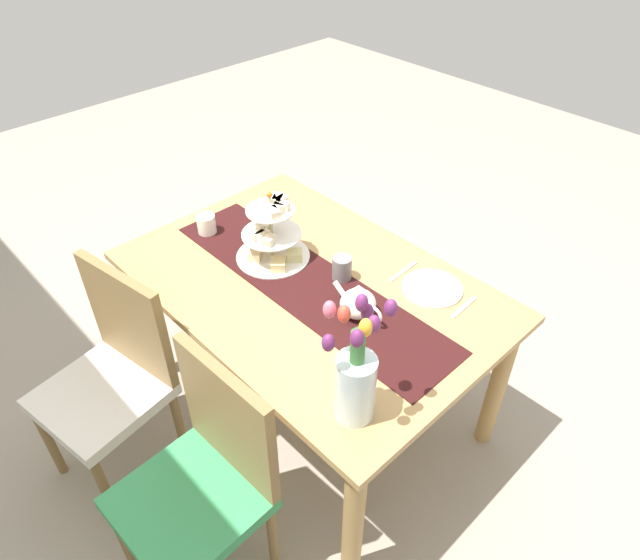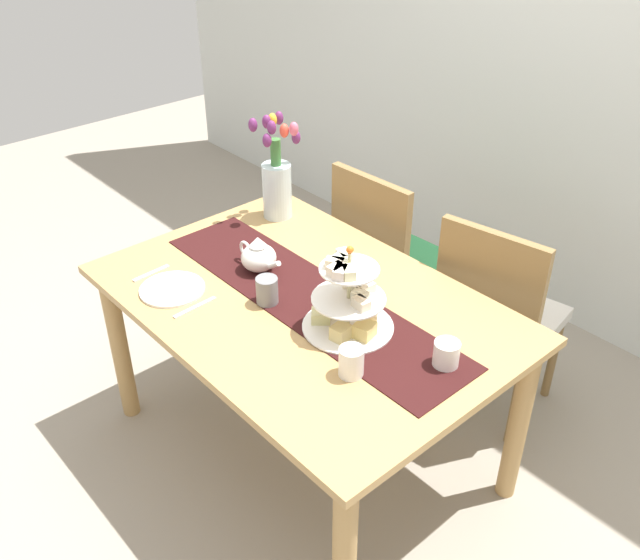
% 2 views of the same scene
% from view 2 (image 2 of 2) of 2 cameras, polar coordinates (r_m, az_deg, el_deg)
% --- Properties ---
extents(ground_plane, '(8.00, 8.00, 0.00)m').
position_cam_2_polar(ground_plane, '(2.91, -1.11, -13.47)').
color(ground_plane, gray).
extents(room_wall_rear, '(6.00, 0.08, 2.60)m').
position_cam_2_polar(room_wall_rear, '(3.36, 20.65, 17.06)').
color(room_wall_rear, silver).
rests_on(room_wall_rear, ground_plane).
extents(dining_table, '(1.46, 0.98, 0.73)m').
position_cam_2_polar(dining_table, '(2.50, -1.26, -3.54)').
color(dining_table, tan).
rests_on(dining_table, ground_plane).
extents(chair_left, '(0.44, 0.44, 0.91)m').
position_cam_2_polar(chair_left, '(3.15, 5.34, 2.14)').
color(chair_left, olive).
rests_on(chair_left, ground_plane).
extents(chair_right, '(0.49, 0.49, 0.91)m').
position_cam_2_polar(chair_right, '(2.84, 14.10, -2.54)').
color(chair_right, olive).
rests_on(chair_right, ground_plane).
extents(table_runner, '(1.31, 0.31, 0.00)m').
position_cam_2_polar(table_runner, '(2.44, -1.01, -1.41)').
color(table_runner, black).
rests_on(table_runner, dining_table).
extents(tiered_cake_stand, '(0.30, 0.30, 0.30)m').
position_cam_2_polar(tiered_cake_stand, '(2.24, 2.31, -1.81)').
color(tiered_cake_stand, beige).
rests_on(tiered_cake_stand, table_runner).
extents(teapot, '(0.24, 0.13, 0.14)m').
position_cam_2_polar(teapot, '(2.57, -5.02, 1.93)').
color(teapot, white).
rests_on(teapot, table_runner).
extents(tulip_vase, '(0.16, 0.19, 0.43)m').
position_cam_2_polar(tulip_vase, '(2.90, -3.52, 8.13)').
color(tulip_vase, silver).
rests_on(tulip_vase, dining_table).
extents(cream_jug, '(0.08, 0.08, 0.08)m').
position_cam_2_polar(cream_jug, '(2.16, 10.20, -5.93)').
color(cream_jug, white).
rests_on(cream_jug, dining_table).
extents(dinner_plate_left, '(0.23, 0.23, 0.01)m').
position_cam_2_polar(dinner_plate_left, '(2.53, -11.89, -0.73)').
color(dinner_plate_left, white).
rests_on(dinner_plate_left, dining_table).
extents(fork_left, '(0.02, 0.15, 0.01)m').
position_cam_2_polar(fork_left, '(2.64, -13.52, 0.54)').
color(fork_left, silver).
rests_on(fork_left, dining_table).
extents(knife_left, '(0.02, 0.17, 0.01)m').
position_cam_2_polar(knife_left, '(2.43, -10.10, -2.20)').
color(knife_left, silver).
rests_on(knife_left, dining_table).
extents(mug_grey, '(0.08, 0.08, 0.09)m').
position_cam_2_polar(mug_grey, '(2.40, -4.31, -0.84)').
color(mug_grey, slate).
rests_on(mug_grey, table_runner).
extents(mug_white_text, '(0.08, 0.08, 0.09)m').
position_cam_2_polar(mug_white_text, '(2.09, 2.55, -6.64)').
color(mug_white_text, white).
rests_on(mug_white_text, dining_table).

